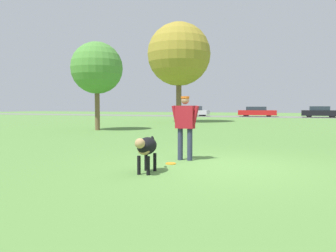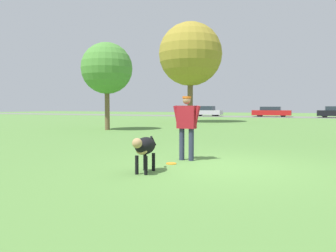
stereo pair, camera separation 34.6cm
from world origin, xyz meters
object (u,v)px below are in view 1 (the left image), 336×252
person (185,122)px  tree_far_left (179,54)px  dog (146,147)px  parked_car_silver (194,111)px  tree_near_left (97,68)px  frisbee (171,164)px  parked_car_black (320,112)px  parked_car_red (257,112)px

person → tree_far_left: tree_far_left is taller
dog → parked_car_silver: (-9.29, 35.97, 0.12)m
tree_near_left → dog: bearing=-52.9°
person → frisbee: person is taller
tree_far_left → parked_car_black: bearing=53.4°
person → parked_car_red: size_ratio=0.34×
frisbee → parked_car_red: size_ratio=0.05×
tree_near_left → parked_car_black: bearing=63.0°
frisbee → parked_car_black: parked_car_black is taller
frisbee → parked_car_silver: size_ratio=0.06×
parked_car_red → dog: bearing=-88.6°
dog → parked_car_silver: parked_car_silver is taller
person → frisbee: bearing=-101.8°
parked_car_red → parked_car_silver: bearing=-177.3°
person → tree_far_left: (-6.23, 18.04, 4.63)m
parked_car_silver → parked_car_black: parked_car_silver is taller
parked_car_silver → tree_far_left: bearing=-78.4°
parked_car_silver → parked_car_red: bearing=3.2°
parked_car_silver → parked_car_red: parked_car_silver is taller
parked_car_silver → parked_car_black: size_ratio=0.94×
tree_near_left → person: bearing=-46.2°
parked_car_red → frisbee: bearing=-88.4°
parked_car_red → parked_car_black: bearing=-4.8°
person → parked_car_black: size_ratio=0.39×
tree_far_left → parked_car_silver: 17.21m
frisbee → tree_far_left: size_ratio=0.03×
parked_car_silver → parked_car_red: 8.13m
person → parked_car_silver: size_ratio=0.41×
frisbee → tree_far_left: (-6.08, 18.66, 5.56)m
tree_near_left → parked_car_silver: (-1.93, 26.25, -2.78)m
person → parked_car_black: 34.56m
person → tree_near_left: tree_near_left is taller
person → tree_far_left: 19.64m
dog → tree_far_left: size_ratio=0.13×
parked_car_silver → parked_car_black: bearing=-0.3°
parked_car_silver → parked_car_black: 15.25m
frisbee → tree_near_left: bearing=131.1°
tree_near_left → parked_car_silver: bearing=94.2°
frisbee → parked_car_black: size_ratio=0.06×
person → dog: 1.84m
person → parked_car_red: (-1.42, 34.63, -0.32)m
tree_far_left → tree_near_left: bearing=-97.8°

